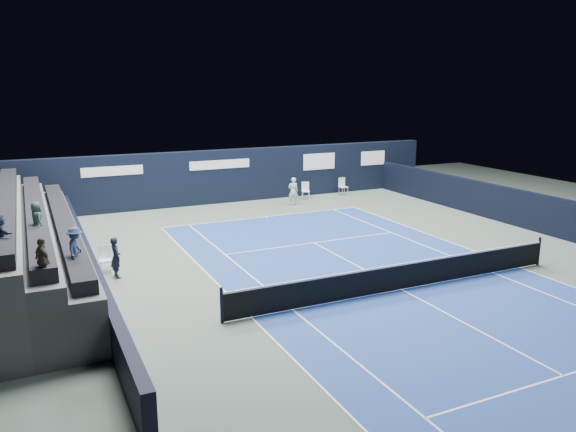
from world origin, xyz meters
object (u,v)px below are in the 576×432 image
folding_chair_back_b (343,185)px  tennis_net (402,276)px  tennis_player (293,191)px  line_judge_chair (105,257)px  folding_chair_back_a (305,187)px

folding_chair_back_b → tennis_net: size_ratio=0.08×
tennis_net → tennis_player: bearing=79.2°
line_judge_chair → folding_chair_back_a: bearing=42.5°
tennis_player → folding_chair_back_b: bearing=19.0°
line_judge_chair → tennis_player: bearing=41.5°
line_judge_chair → tennis_net: size_ratio=0.08×
line_judge_chair → tennis_player: tennis_player is taller
folding_chair_back_b → tennis_player: bearing=-162.5°
folding_chair_back_a → tennis_player: 1.96m
tennis_player → folding_chair_back_a: bearing=42.0°
folding_chair_back_a → folding_chair_back_b: 2.71m
folding_chair_back_b → tennis_player: 4.40m
folding_chair_back_a → line_judge_chair: bearing=-124.5°
line_judge_chair → tennis_net: 10.83m
folding_chair_back_a → tennis_net: 15.93m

